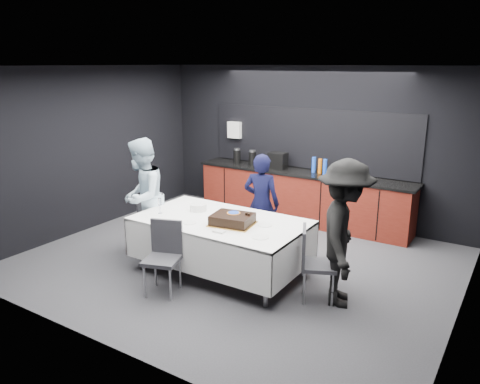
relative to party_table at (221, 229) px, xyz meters
name	(u,v)px	position (x,y,z in m)	size (l,w,h in m)	color
ground	(236,262)	(0.00, 0.40, -0.64)	(6.00, 6.00, 0.00)	#3C3C41
room_shell	(236,137)	(0.00, 0.40, 1.22)	(6.04, 5.04, 2.82)	white
kitchenette	(301,193)	(-0.02, 2.62, -0.10)	(4.10, 0.64, 2.05)	#57150D
party_table	(221,229)	(0.00, 0.00, 0.00)	(2.32, 1.32, 0.78)	#99999E
cake_assembly	(232,219)	(0.25, -0.08, 0.21)	(0.62, 0.54, 0.17)	#C28B39
plate_stack	(198,207)	(-0.50, 0.16, 0.19)	(0.24, 0.24, 0.10)	white
loose_plate_near	(190,223)	(-0.26, -0.34, 0.14)	(0.18, 0.18, 0.01)	white
loose_plate_right_a	(265,225)	(0.63, 0.12, 0.14)	(0.19, 0.19, 0.01)	white
loose_plate_right_b	(260,237)	(0.80, -0.30, 0.14)	(0.22, 0.22, 0.01)	white
loose_plate_far	(241,211)	(0.04, 0.46, 0.14)	(0.18, 0.18, 0.01)	white
fork_pile	(219,231)	(0.27, -0.42, 0.15)	(0.15, 0.10, 0.02)	white
champagne_flute	(160,203)	(-0.87, -0.24, 0.30)	(0.06, 0.06, 0.22)	white
chair_left	(148,218)	(-1.40, 0.05, -0.11)	(0.54, 0.54, 0.92)	#333238
chair_right	(312,258)	(1.38, -0.03, -0.11)	(0.55, 0.55, 0.92)	#333238
chair_near	(164,251)	(-0.30, -0.83, -0.11)	(0.53, 0.53, 0.92)	#333238
person_center	(261,203)	(0.09, 0.97, 0.13)	(0.56, 0.37, 1.54)	black
person_left	(142,197)	(-1.41, -0.04, 0.25)	(0.86, 0.67, 1.78)	silver
person_right	(344,234)	(1.72, 0.08, 0.25)	(1.15, 0.66, 1.79)	black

